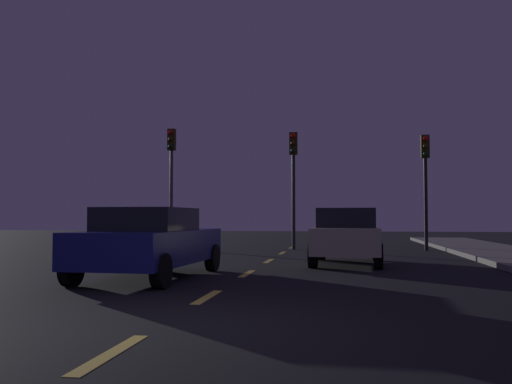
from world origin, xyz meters
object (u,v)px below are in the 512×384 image
at_px(traffic_signal_center, 293,167).
at_px(traffic_signal_right, 425,169).
at_px(car_adjacent_lane, 150,242).
at_px(traffic_signal_left, 171,165).
at_px(car_stopped_ahead, 347,236).

bearing_deg(traffic_signal_center, traffic_signal_right, -0.01).
xyz_separation_m(traffic_signal_center, car_adjacent_lane, (-2.09, -11.12, -2.56)).
bearing_deg(traffic_signal_left, traffic_signal_right, -0.01).
relative_size(traffic_signal_center, traffic_signal_right, 1.05).
bearing_deg(car_adjacent_lane, traffic_signal_center, 79.36).
bearing_deg(car_stopped_ahead, traffic_signal_left, 136.14).
height_order(traffic_signal_center, traffic_signal_right, traffic_signal_center).
xyz_separation_m(traffic_signal_center, car_stopped_ahead, (2.06, -6.90, -2.55)).
distance_m(traffic_signal_right, car_adjacent_lane, 13.49).
relative_size(traffic_signal_left, traffic_signal_right, 1.11).
bearing_deg(traffic_signal_right, traffic_signal_center, 179.99).
bearing_deg(car_stopped_ahead, traffic_signal_right, 65.83).
distance_m(traffic_signal_left, car_adjacent_lane, 11.84).
relative_size(car_stopped_ahead, car_adjacent_lane, 0.86).
distance_m(traffic_signal_left, car_stopped_ahead, 10.32).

